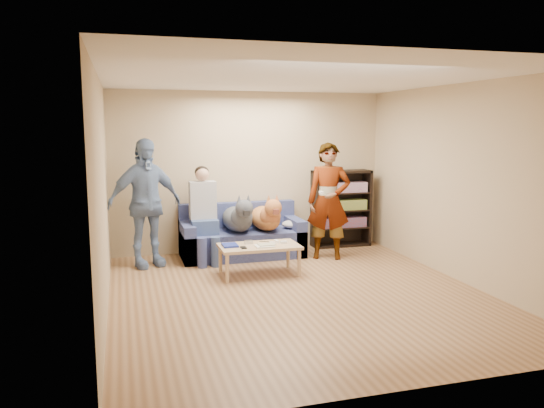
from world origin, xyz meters
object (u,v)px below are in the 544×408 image
object	(u,v)px
person_standing_right	(329,201)
dog_tan	(267,217)
sofa	(241,238)
dog_gray	(239,218)
notebook_blue	(230,245)
coffee_table	(259,248)
person_standing_left	(145,203)
camera_silver	(249,242)
person_seated	(204,211)
bookshelf	(341,207)

from	to	relation	value
person_standing_right	dog_tan	distance (m)	0.99
sofa	dog_gray	size ratio (longest dim) A/B	1.51
notebook_blue	coffee_table	xyz separation A→B (m)	(0.40, -0.05, -0.06)
sofa	dog_tan	distance (m)	0.55
person_standing_left	dog_gray	distance (m)	1.43
person_standing_right	person_standing_left	size ratio (longest dim) A/B	0.96
camera_silver	person_seated	xyz separation A→B (m)	(-0.49, 0.88, 0.33)
notebook_blue	camera_silver	bearing A→B (deg)	14.04
dog_gray	person_standing_left	bearing A→B (deg)	-177.96
person_standing_left	coffee_table	size ratio (longest dim) A/B	1.71
coffee_table	bookshelf	xyz separation A→B (m)	(1.80, 1.36, 0.31)
bookshelf	dog_tan	bearing A→B (deg)	-163.34
sofa	dog_gray	world-z (taller)	dog_gray
dog_tan	bookshelf	bearing A→B (deg)	16.66
person_standing_left	sofa	size ratio (longest dim) A/B	0.99
camera_silver	dog_tan	distance (m)	0.97
dog_tan	coffee_table	distance (m)	1.04
person_seated	dog_gray	xyz separation A→B (m)	(0.53, -0.05, -0.12)
person_seated	coffee_table	size ratio (longest dim) A/B	1.34
camera_silver	dog_tan	xyz separation A→B (m)	(0.49, 0.81, 0.20)
sofa	person_seated	xyz separation A→B (m)	(-0.61, -0.13, 0.49)
dog_gray	dog_tan	world-z (taller)	dog_gray
notebook_blue	dog_tan	world-z (taller)	dog_tan
notebook_blue	person_standing_right	bearing A→B (deg)	18.71
camera_silver	sofa	size ratio (longest dim) A/B	0.06
camera_silver	bookshelf	size ratio (longest dim) A/B	0.08
person_standing_right	sofa	xyz separation A→B (m)	(-1.27, 0.51, -0.62)
notebook_blue	sofa	bearing A→B (deg)	69.60
camera_silver	sofa	bearing A→B (deg)	83.18
person_standing_left	dog_tan	size ratio (longest dim) A/B	1.60
sofa	person_standing_right	bearing A→B (deg)	-21.93
dog_gray	coffee_table	size ratio (longest dim) A/B	1.15
dog_tan	coffee_table	world-z (taller)	dog_tan
camera_silver	sofa	world-z (taller)	sofa
notebook_blue	camera_silver	xyz separation A→B (m)	(0.28, 0.07, 0.01)
person_seated	bookshelf	size ratio (longest dim) A/B	1.13
person_standing_left	bookshelf	world-z (taller)	person_standing_left
camera_silver	coffee_table	distance (m)	0.18
camera_silver	person_standing_left	bearing A→B (deg)	150.20
dog_gray	bookshelf	world-z (taller)	bookshelf
dog_tan	coffee_table	bearing A→B (deg)	-111.43
person_standing_left	notebook_blue	bearing A→B (deg)	-57.90
sofa	coffee_table	bearing A→B (deg)	-90.02
person_standing_right	person_seated	world-z (taller)	person_standing_right
notebook_blue	bookshelf	distance (m)	2.57
person_standing_left	person_seated	distance (m)	0.89
notebook_blue	coffee_table	distance (m)	0.41
person_standing_right	dog_tan	size ratio (longest dim) A/B	1.53
camera_silver	coffee_table	world-z (taller)	camera_silver
person_standing_left	notebook_blue	distance (m)	1.46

